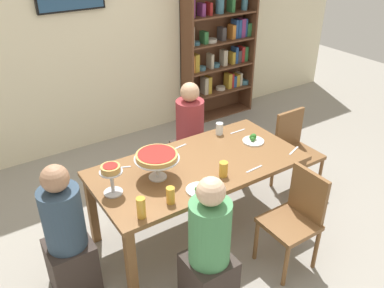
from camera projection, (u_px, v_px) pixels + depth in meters
The scene contains 22 objects.
ground_plane at pixel (198, 229), 3.84m from camera, with size 12.00×12.00×0.00m, color gray.
rear_partition at pixel (95, 34), 4.75m from camera, with size 8.00×0.12×2.80m, color beige.
dining_table at pixel (198, 172), 3.52m from camera, with size 1.85×0.91×0.74m.
bookshelf at pixel (219, 39), 5.55m from camera, with size 1.13×0.30×2.21m.
diner_near_left at pixel (209, 254), 2.88m from camera, with size 0.34×0.34×1.15m.
diner_far_right at pixel (190, 140), 4.37m from camera, with size 0.34×0.34×1.15m.
diner_head_west at pixel (67, 240), 3.01m from camera, with size 0.34×0.34×1.15m.
chair_near_right at pixel (296, 216), 3.27m from camera, with size 0.40×0.40×0.87m.
chair_head_east at pixel (295, 148), 4.23m from camera, with size 0.40×0.40×0.87m.
deep_dish_pizza_stand at pixel (157, 157), 3.20m from camera, with size 0.37×0.37×0.23m.
personal_pizza_stand at pixel (111, 174), 3.02m from camera, with size 0.18×0.18×0.25m.
salad_plate_near_diner at pixel (253, 140), 3.82m from camera, with size 0.21×0.21×0.07m.
salad_plate_far_diner at pixel (199, 190), 3.12m from camera, with size 0.21×0.21×0.06m.
beer_glass_amber_tall at pixel (171, 195), 2.97m from camera, with size 0.07×0.07×0.13m, color gold.
beer_glass_amber_short at pixel (141, 208), 2.82m from camera, with size 0.07×0.07×0.17m, color gold.
beer_glass_amber_spare at pixel (223, 169), 3.28m from camera, with size 0.07×0.07×0.13m, color gold.
water_glass_clear_near at pixel (219, 129), 3.93m from camera, with size 0.07×0.07×0.12m, color white.
cutlery_fork_near at pixel (120, 168), 3.42m from camera, with size 0.18×0.02×0.01m, color silver.
cutlery_knife_near at pixel (254, 169), 3.40m from camera, with size 0.18×0.02×0.01m, color silver.
cutlery_fork_far at pixel (238, 131), 4.00m from camera, with size 0.18×0.02×0.01m, color silver.
cutlery_knife_far at pixel (294, 151), 3.67m from camera, with size 0.18×0.02×0.01m, color silver.
cutlery_spare_fork at pixel (179, 147), 3.72m from camera, with size 0.18×0.02×0.01m, color silver.
Camera 1 is at (-1.66, -2.43, 2.60)m, focal length 37.44 mm.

